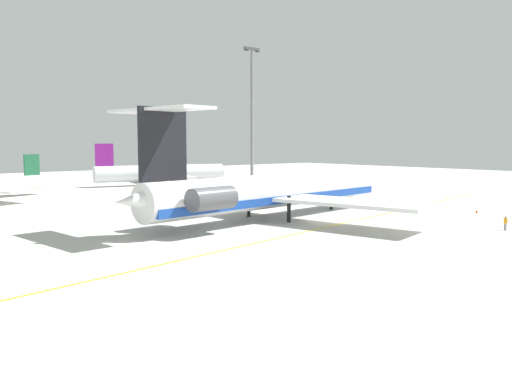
% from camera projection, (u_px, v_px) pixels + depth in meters
% --- Properties ---
extents(ground, '(282.60, 282.60, 0.00)m').
position_uv_depth(ground, '(329.00, 221.00, 68.57)').
color(ground, '#B7B5AD').
extents(main_jetliner, '(48.46, 42.83, 14.11)m').
position_uv_depth(main_jetliner, '(268.00, 191.00, 70.05)').
color(main_jetliner, white).
rests_on(main_jetliner, ground).
extents(airliner_mid_right, '(33.42, 33.31, 10.04)m').
position_uv_depth(airliner_mid_right, '(165.00, 173.00, 128.03)').
color(airliner_mid_right, silver).
rests_on(airliner_mid_right, ground).
extents(ground_crew_near_nose, '(0.27, 0.38, 1.66)m').
position_uv_depth(ground_crew_near_nose, '(506.00, 221.00, 61.54)').
color(ground_crew_near_nose, black).
rests_on(ground_crew_near_nose, ground).
extents(ground_crew_near_tail, '(0.27, 0.42, 1.68)m').
position_uv_depth(ground_crew_near_tail, '(295.00, 192.00, 98.93)').
color(ground_crew_near_tail, black).
rests_on(ground_crew_near_tail, ground).
extents(safety_cone_nose, '(0.40, 0.40, 0.55)m').
position_uv_depth(safety_cone_nose, '(477.00, 211.00, 76.57)').
color(safety_cone_nose, '#EA590F').
rests_on(safety_cone_nose, ground).
extents(safety_cone_wingtip, '(0.40, 0.40, 0.55)m').
position_uv_depth(safety_cone_wingtip, '(304.00, 195.00, 100.01)').
color(safety_cone_wingtip, '#EA590F').
rests_on(safety_cone_wingtip, ground).
extents(taxiway_centreline, '(106.77, 18.25, 0.01)m').
position_uv_depth(taxiway_centreline, '(327.00, 227.00, 64.22)').
color(taxiway_centreline, gold).
rests_on(taxiway_centreline, ground).
extents(light_mast, '(4.00, 0.70, 30.58)m').
position_uv_depth(light_mast, '(252.00, 114.00, 113.76)').
color(light_mast, slate).
rests_on(light_mast, ground).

